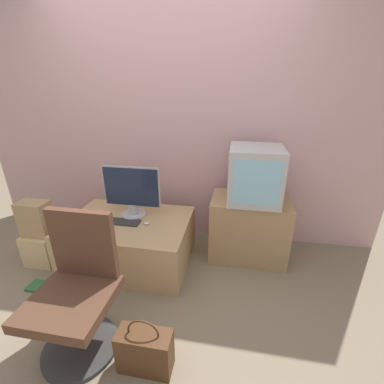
{
  "coord_description": "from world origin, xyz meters",
  "views": [
    {
      "loc": [
        0.7,
        -1.32,
        1.62
      ],
      "look_at": [
        0.31,
        0.86,
        0.7
      ],
      "focal_mm": 24.0,
      "sensor_mm": 36.0,
      "label": 1
    }
  ],
  "objects_px": {
    "handbag": "(145,350)",
    "keyboard": "(125,222)",
    "mouse": "(147,223)",
    "cardboard_box_lower": "(43,248)",
    "crt_tv": "(255,175)",
    "book": "(38,286)",
    "main_monitor": "(132,192)",
    "office_chair": "(77,294)"
  },
  "relations": [
    {
      "from": "cardboard_box_lower",
      "to": "handbag",
      "type": "xyz_separation_m",
      "value": [
        1.34,
        -0.82,
        -0.01
      ]
    },
    {
      "from": "office_chair",
      "to": "book",
      "type": "bearing_deg",
      "value": 150.96
    },
    {
      "from": "crt_tv",
      "to": "office_chair",
      "type": "height_order",
      "value": "crt_tv"
    },
    {
      "from": "mouse",
      "to": "handbag",
      "type": "xyz_separation_m",
      "value": [
        0.3,
        -0.95,
        -0.31
      ]
    },
    {
      "from": "main_monitor",
      "to": "mouse",
      "type": "bearing_deg",
      "value": -40.55
    },
    {
      "from": "mouse",
      "to": "main_monitor",
      "type": "bearing_deg",
      "value": 139.45
    },
    {
      "from": "crt_tv",
      "to": "office_chair",
      "type": "bearing_deg",
      "value": -133.6
    },
    {
      "from": "crt_tv",
      "to": "book",
      "type": "bearing_deg",
      "value": -156.5
    },
    {
      "from": "crt_tv",
      "to": "cardboard_box_lower",
      "type": "relative_size",
      "value": 1.6
    },
    {
      "from": "keyboard",
      "to": "crt_tv",
      "type": "xyz_separation_m",
      "value": [
        1.15,
        0.32,
        0.42
      ]
    },
    {
      "from": "crt_tv",
      "to": "handbag",
      "type": "distance_m",
      "value": 1.59
    },
    {
      "from": "crt_tv",
      "to": "book",
      "type": "xyz_separation_m",
      "value": [
        -1.79,
        -0.78,
        -0.87
      ]
    },
    {
      "from": "mouse",
      "to": "book",
      "type": "height_order",
      "value": "mouse"
    },
    {
      "from": "keyboard",
      "to": "mouse",
      "type": "relative_size",
      "value": 5.48
    },
    {
      "from": "office_chair",
      "to": "cardboard_box_lower",
      "type": "height_order",
      "value": "office_chair"
    },
    {
      "from": "book",
      "to": "crt_tv",
      "type": "bearing_deg",
      "value": 23.5
    },
    {
      "from": "mouse",
      "to": "handbag",
      "type": "height_order",
      "value": "mouse"
    },
    {
      "from": "keyboard",
      "to": "crt_tv",
      "type": "bearing_deg",
      "value": 15.4
    },
    {
      "from": "crt_tv",
      "to": "handbag",
      "type": "relative_size",
      "value": 1.27
    },
    {
      "from": "mouse",
      "to": "cardboard_box_lower",
      "type": "bearing_deg",
      "value": -172.89
    },
    {
      "from": "mouse",
      "to": "cardboard_box_lower",
      "type": "height_order",
      "value": "mouse"
    },
    {
      "from": "main_monitor",
      "to": "cardboard_box_lower",
      "type": "relative_size",
      "value": 1.78
    },
    {
      "from": "main_monitor",
      "to": "book",
      "type": "relative_size",
      "value": 3.29
    },
    {
      "from": "main_monitor",
      "to": "book",
      "type": "bearing_deg",
      "value": -136.86
    },
    {
      "from": "keyboard",
      "to": "office_chair",
      "type": "bearing_deg",
      "value": -86.74
    },
    {
      "from": "handbag",
      "to": "book",
      "type": "height_order",
      "value": "handbag"
    },
    {
      "from": "book",
      "to": "main_monitor",
      "type": "bearing_deg",
      "value": 43.14
    },
    {
      "from": "main_monitor",
      "to": "office_chair",
      "type": "distance_m",
      "value": 1.04
    },
    {
      "from": "office_chair",
      "to": "book",
      "type": "height_order",
      "value": "office_chair"
    },
    {
      "from": "cardboard_box_lower",
      "to": "handbag",
      "type": "distance_m",
      "value": 1.57
    },
    {
      "from": "keyboard",
      "to": "crt_tv",
      "type": "height_order",
      "value": "crt_tv"
    },
    {
      "from": "crt_tv",
      "to": "book",
      "type": "distance_m",
      "value": 2.14
    },
    {
      "from": "crt_tv",
      "to": "cardboard_box_lower",
      "type": "xyz_separation_m",
      "value": [
        -1.98,
        -0.44,
        -0.72
      ]
    },
    {
      "from": "cardboard_box_lower",
      "to": "book",
      "type": "height_order",
      "value": "cardboard_box_lower"
    },
    {
      "from": "office_chair",
      "to": "mouse",
      "type": "bearing_deg",
      "value": 79.04
    },
    {
      "from": "office_chair",
      "to": "cardboard_box_lower",
      "type": "bearing_deg",
      "value": 140.49
    },
    {
      "from": "crt_tv",
      "to": "keyboard",
      "type": "bearing_deg",
      "value": -164.6
    },
    {
      "from": "cardboard_box_lower",
      "to": "handbag",
      "type": "height_order",
      "value": "handbag"
    },
    {
      "from": "main_monitor",
      "to": "handbag",
      "type": "distance_m",
      "value": 1.33
    },
    {
      "from": "keyboard",
      "to": "mouse",
      "type": "height_order",
      "value": "mouse"
    },
    {
      "from": "handbag",
      "to": "keyboard",
      "type": "bearing_deg",
      "value": 118.62
    },
    {
      "from": "cardboard_box_lower",
      "to": "book",
      "type": "xyz_separation_m",
      "value": [
        0.18,
        -0.34,
        -0.14
      ]
    }
  ]
}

